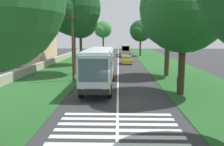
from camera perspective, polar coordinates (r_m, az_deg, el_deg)
name	(u,v)px	position (r m, az deg, el deg)	size (l,w,h in m)	color
ground	(118,100)	(19.33, 1.33, -6.32)	(160.00, 160.00, 0.00)	#333335
grass_verge_left	(59,72)	(35.03, -12.14, 0.24)	(120.00, 8.00, 0.04)	#235623
grass_verge_right	(178,72)	(35.01, 14.95, 0.14)	(120.00, 8.00, 0.04)	#235623
centre_line	(118,72)	(34.05, 1.40, 0.17)	(110.00, 0.16, 0.01)	silver
coach_bus	(99,66)	(23.62, -2.99, 1.69)	(11.16, 2.62, 3.73)	silver
zebra_crossing	(117,130)	(13.46, 1.25, -13.04)	(5.85, 6.80, 0.01)	silver
trailing_car_0	(127,60)	(44.48, 3.43, 2.98)	(4.30, 1.78, 1.43)	gold
trailing_car_1	(109,57)	(50.90, -0.61, 3.70)	(4.30, 1.78, 1.43)	gold
trailing_car_2	(125,55)	(57.69, 2.99, 4.26)	(4.30, 1.78, 1.43)	gold
trailing_minibus_0	(125,49)	(67.90, 3.09, 5.64)	(6.00, 2.14, 2.53)	#BFB299
roadside_tree_left_0	(79,22)	(42.79, -7.60, 11.56)	(7.22, 5.96, 10.33)	#4C3826
roadside_tree_left_1	(72,10)	(32.19, -9.26, 14.19)	(8.36, 6.84, 11.77)	brown
roadside_tree_left_3	(103,30)	(82.92, -2.15, 9.89)	(6.91, 5.54, 9.85)	#3D2D1E
roadside_tree_right_0	(140,31)	(62.18, 6.48, 9.52)	(6.10, 5.33, 8.84)	#4C3826
roadside_tree_right_2	(167,22)	(31.11, 12.46, 11.39)	(7.36, 6.19, 9.85)	#4C3826
roadside_tree_right_3	(181,11)	(21.53, 15.71, 13.61)	(8.60, 7.24, 10.75)	#3D2D1E
utility_pole	(73,45)	(27.47, -9.03, 6.33)	(0.24, 1.40, 7.53)	#473828
roadside_wall	(45,64)	(40.64, -15.18, 2.02)	(70.00, 0.40, 1.03)	#B2A893
roadside_building	(27,44)	(48.00, -18.97, 6.25)	(12.15, 8.65, 6.74)	beige
pedestrian	(179,84)	(21.82, 15.10, -2.46)	(0.34, 0.34, 1.69)	#26262D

